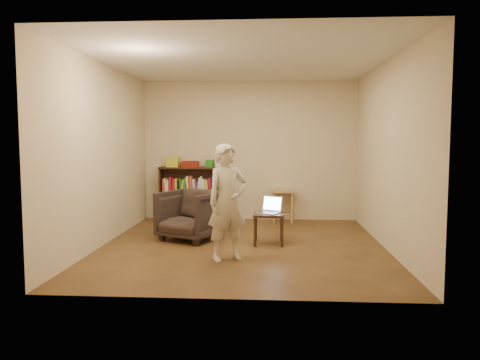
# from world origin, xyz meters

# --- Properties ---
(floor) EXTENTS (4.50, 4.50, 0.00)m
(floor) POSITION_xyz_m (0.00, 0.00, 0.00)
(floor) COLOR #3E2914
(floor) RESTS_ON ground
(ceiling) EXTENTS (4.50, 4.50, 0.00)m
(ceiling) POSITION_xyz_m (0.00, 0.00, 2.60)
(ceiling) COLOR silver
(ceiling) RESTS_ON wall_back
(wall_back) EXTENTS (4.00, 0.00, 4.00)m
(wall_back) POSITION_xyz_m (0.00, 2.25, 1.30)
(wall_back) COLOR beige
(wall_back) RESTS_ON floor
(wall_left) EXTENTS (0.00, 4.50, 4.50)m
(wall_left) POSITION_xyz_m (-2.00, 0.00, 1.30)
(wall_left) COLOR beige
(wall_left) RESTS_ON floor
(wall_right) EXTENTS (0.00, 4.50, 4.50)m
(wall_right) POSITION_xyz_m (2.00, 0.00, 1.30)
(wall_right) COLOR beige
(wall_right) RESTS_ON floor
(bookshelf) EXTENTS (1.20, 0.30, 1.00)m
(bookshelf) POSITION_xyz_m (-1.08, 2.09, 0.44)
(bookshelf) COLOR black
(bookshelf) RESTS_ON floor
(box_yellow) EXTENTS (0.25, 0.19, 0.19)m
(box_yellow) POSITION_xyz_m (-1.42, 2.06, 1.09)
(box_yellow) COLOR #CED124
(box_yellow) RESTS_ON bookshelf
(red_cloth) EXTENTS (0.37, 0.29, 0.11)m
(red_cloth) POSITION_xyz_m (-1.10, 2.08, 1.06)
(red_cloth) COLOR maroon
(red_cloth) RESTS_ON bookshelf
(box_green) EXTENTS (0.16, 0.16, 0.14)m
(box_green) POSITION_xyz_m (-0.74, 2.07, 1.07)
(box_green) COLOR #28741F
(box_green) RESTS_ON bookshelf
(box_white) EXTENTS (0.12, 0.12, 0.08)m
(box_white) POSITION_xyz_m (-0.58, 2.08, 1.04)
(box_white) COLOR silver
(box_white) RESTS_ON bookshelf
(stool) EXTENTS (0.41, 0.41, 0.59)m
(stool) POSITION_xyz_m (0.63, 2.03, 0.48)
(stool) COLOR tan
(stool) RESTS_ON floor
(armchair) EXTENTS (1.08, 1.09, 0.75)m
(armchair) POSITION_xyz_m (-0.81, 0.37, 0.38)
(armchair) COLOR #2F231F
(armchair) RESTS_ON floor
(side_table) EXTENTS (0.44, 0.44, 0.45)m
(side_table) POSITION_xyz_m (0.37, 0.15, 0.38)
(side_table) COLOR black
(side_table) RESTS_ON floor
(laptop) EXTENTS (0.41, 0.40, 0.24)m
(laptop) POSITION_xyz_m (0.38, 0.18, 0.51)
(laptop) COLOR silver
(laptop) RESTS_ON side_table
(person) EXTENTS (0.64, 0.58, 1.46)m
(person) POSITION_xyz_m (-0.14, -0.79, 0.73)
(person) COLOR beige
(person) RESTS_ON floor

